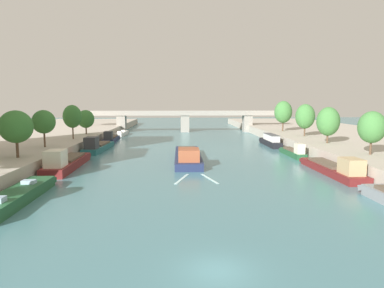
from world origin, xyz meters
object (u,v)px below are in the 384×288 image
(tree_left_midway, at_px, (16,127))
(moored_boat_left_gap_after, at_px, (98,146))
(moored_boat_left_second, at_px, (17,196))
(tree_right_second, at_px, (372,127))
(moored_boat_right_lone, at_px, (334,168))
(moored_boat_right_midway, at_px, (270,141))
(tree_right_distant, at_px, (305,116))
(moored_boat_right_downstream, at_px, (293,152))
(tree_right_third, at_px, (328,121))
(moored_boat_left_near, at_px, (111,138))
(tree_left_by_lamp, at_px, (44,122))
(barge_midriver, at_px, (188,156))
(tree_left_third, at_px, (72,116))
(bridge_far, at_px, (185,118))
(moored_boat_left_lone, at_px, (66,162))
(moored_boat_left_downstream, at_px, (122,134))
(tree_right_midway, at_px, (283,112))
(tree_left_second, at_px, (86,119))

(tree_left_midway, bearing_deg, moored_boat_left_gap_after, 74.70)
(moored_boat_left_second, height_order, tree_right_second, tree_right_second)
(moored_boat_right_lone, xyz_separation_m, moored_boat_right_midway, (-0.41, 31.44, 0.25))
(moored_boat_left_gap_after, bearing_deg, tree_right_distant, 7.76)
(moored_boat_right_downstream, relative_size, tree_right_distant, 1.49)
(tree_left_midway, xyz_separation_m, tree_right_third, (50.68, 14.82, -0.22))
(moored_boat_right_downstream, distance_m, tree_right_distant, 17.48)
(moored_boat_left_near, height_order, tree_left_by_lamp, tree_left_by_lamp)
(barge_midriver, relative_size, tree_left_third, 2.98)
(moored_boat_right_downstream, xyz_separation_m, tree_left_midway, (-43.81, -13.46, 5.77))
(moored_boat_left_near, distance_m, tree_left_third, 16.41)
(tree_right_second, bearing_deg, tree_left_third, 155.13)
(barge_midriver, bearing_deg, moored_boat_left_second, -127.23)
(tree_right_second, xyz_separation_m, bridge_far, (-26.16, 65.43, -1.77))
(moored_boat_right_downstream, bearing_deg, moored_boat_right_midway, 90.43)
(moored_boat_left_lone, height_order, moored_boat_right_midway, moored_boat_left_lone)
(tree_right_third, bearing_deg, moored_boat_left_lone, -165.18)
(moored_boat_left_lone, relative_size, tree_right_second, 2.61)
(moored_boat_left_downstream, bearing_deg, bridge_far, 32.79)
(moored_boat_left_gap_after, relative_size, moored_boat_right_midway, 1.20)
(moored_boat_left_lone, xyz_separation_m, moored_boat_right_lone, (38.40, -5.47, -0.15))
(moored_boat_left_second, bearing_deg, tree_right_distant, 43.33)
(barge_midriver, height_order, bridge_far, bridge_far)
(tree_right_midway, height_order, bridge_far, tree_right_midway)
(barge_midriver, bearing_deg, tree_left_third, 147.84)
(tree_left_midway, bearing_deg, moored_boat_right_lone, -3.31)
(moored_boat_right_midway, bearing_deg, moored_boat_left_second, -130.89)
(moored_boat_left_downstream, xyz_separation_m, tree_left_second, (-5.41, -18.87, 5.31))
(tree_left_second, height_order, bridge_far, tree_left_second)
(moored_boat_left_second, height_order, moored_boat_left_near, moored_boat_left_near)
(moored_boat_left_lone, height_order, tree_left_midway, tree_left_midway)
(tree_right_third, xyz_separation_m, bridge_far, (-25.88, 51.27, -1.81))
(moored_boat_left_lone, xyz_separation_m, bridge_far, (19.10, 63.17, 3.52))
(moored_boat_left_gap_after, relative_size, moored_boat_left_downstream, 1.29)
(moored_boat_left_downstream, relative_size, tree_right_distant, 1.70)
(moored_boat_left_lone, distance_m, moored_boat_left_near, 35.49)
(moored_boat_left_gap_after, bearing_deg, tree_right_second, -25.35)
(moored_boat_left_second, xyz_separation_m, tree_right_midway, (44.06, 55.90, 6.68))
(tree_right_distant, bearing_deg, tree_right_midway, 93.70)
(tree_left_third, bearing_deg, moored_boat_right_downstream, -13.74)
(barge_midriver, bearing_deg, tree_right_second, -17.63)
(moored_boat_right_downstream, bearing_deg, moored_boat_left_lone, -164.54)
(moored_boat_left_near, relative_size, tree_right_distant, 1.81)
(tree_right_distant, xyz_separation_m, bridge_far, (-26.45, 37.97, -2.19))
(moored_boat_left_gap_after, xyz_separation_m, tree_right_midway, (44.37, 19.69, 6.36))
(moored_boat_left_second, xyz_separation_m, moored_boat_right_midway, (37.38, 43.16, 0.49))
(moored_boat_left_lone, distance_m, moored_boat_left_downstream, 50.90)
(barge_midriver, height_order, tree_right_second, tree_right_second)
(moored_boat_left_gap_after, distance_m, tree_right_third, 45.57)
(tree_left_midway, height_order, tree_left_by_lamp, tree_left_midway)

